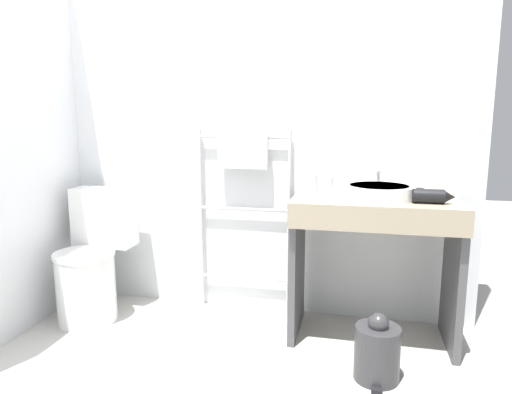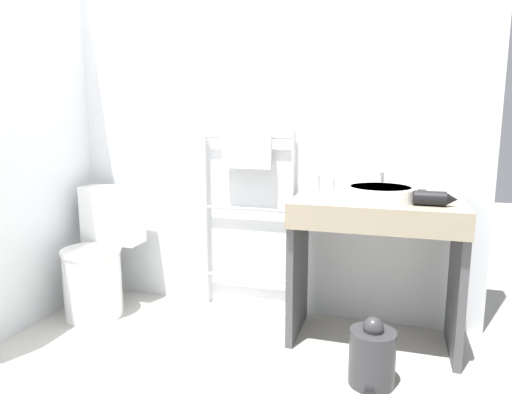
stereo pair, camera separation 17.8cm
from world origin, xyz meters
name	(u,v)px [view 1 (the left image)]	position (x,y,z in m)	size (l,w,h in m)	color
wall_back	(256,121)	(0.00, 1.32, 1.24)	(2.75, 0.12, 2.47)	silver
wall_side	(0,122)	(-1.32, 0.63, 1.24)	(0.12, 1.88, 2.47)	silver
toilet	(92,263)	(-0.97, 0.91, 0.35)	(0.39, 0.53, 0.82)	white
towel_radiator	(243,183)	(-0.06, 1.21, 0.85)	(0.61, 0.06, 1.19)	silver
vanity_counter	(374,245)	(0.75, 0.98, 0.56)	(0.90, 0.53, 0.82)	gray
sink_basin	(379,191)	(0.77, 0.98, 0.86)	(0.39, 0.39, 0.07)	white
faucet	(378,178)	(0.77, 1.19, 0.91)	(0.02, 0.10, 0.14)	silver
cup_near_wall	(311,182)	(0.37, 1.16, 0.87)	(0.08, 0.08, 0.10)	silver
cup_near_edge	(326,185)	(0.47, 1.10, 0.87)	(0.08, 0.08, 0.10)	silver
hair_dryer	(431,196)	(1.02, 0.89, 0.86)	(0.21, 0.16, 0.07)	black
trash_bin	(377,351)	(0.77, 0.55, 0.14)	(0.22, 0.25, 0.34)	#333335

